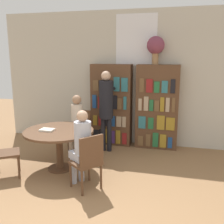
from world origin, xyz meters
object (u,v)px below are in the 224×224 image
at_px(chair_left_side, 80,129).
at_px(chair_near_camera, 2,150).
at_px(chair_far_side, 88,160).
at_px(bookshelf_right, 157,107).
at_px(bookshelf_left, 112,105).
at_px(seated_reader_right, 82,144).
at_px(reading_table, 59,137).
at_px(seated_reader_left, 77,122).
at_px(flower_vase, 156,46).
at_px(librarian_standing, 106,103).

bearing_deg(chair_left_side, chair_near_camera, 63.00).
relative_size(chair_near_camera, chair_far_side, 1.00).
distance_m(bookshelf_right, chair_near_camera, 3.22).
relative_size(bookshelf_left, seated_reader_right, 1.49).
bearing_deg(bookshelf_left, reading_table, -108.78).
distance_m(bookshelf_right, seated_reader_right, 2.31).
height_order(chair_far_side, seated_reader_left, seated_reader_left).
bearing_deg(reading_table, bookshelf_left, 71.22).
bearing_deg(flower_vase, librarian_standing, -151.67).
relative_size(bookshelf_right, seated_reader_left, 1.48).
distance_m(chair_far_side, seated_reader_right, 0.27).
bearing_deg(librarian_standing, chair_far_side, -83.63).
xyz_separation_m(chair_left_side, chair_far_side, (0.72, -1.54, 0.00)).
bearing_deg(librarian_standing, chair_near_camera, -129.43).
relative_size(chair_near_camera, seated_reader_left, 0.71).
distance_m(chair_far_side, librarian_standing, 1.79).
bearing_deg(librarian_standing, bookshelf_left, 91.75).
xyz_separation_m(bookshelf_right, chair_left_side, (-1.55, -0.66, -0.42)).
distance_m(bookshelf_right, librarian_standing, 1.14).
distance_m(chair_far_side, seated_reader_left, 1.55).
height_order(flower_vase, seated_reader_left, flower_vase).
bearing_deg(chair_left_side, reading_table, 90.00).
height_order(flower_vase, reading_table, flower_vase).
relative_size(flower_vase, seated_reader_right, 0.48).
height_order(bookshelf_left, chair_left_side, bookshelf_left).
bearing_deg(chair_far_side, seated_reader_right, 90.00).
bearing_deg(chair_left_side, flower_vase, -153.84).
distance_m(flower_vase, reading_table, 2.72).
distance_m(reading_table, seated_reader_right, 0.78).
bearing_deg(seated_reader_left, flower_vase, -148.27).
distance_m(bookshelf_left, seated_reader_left, 1.01).
height_order(reading_table, chair_far_side, chair_far_side).
xyz_separation_m(flower_vase, seated_reader_left, (-1.48, -0.85, -1.51)).
bearing_deg(chair_far_side, librarian_standing, 44.25).
bearing_deg(bookshelf_left, chair_left_side, -128.13).
bearing_deg(bookshelf_right, seated_reader_left, -151.54).
height_order(bookshelf_right, seated_reader_right, bookshelf_right).
relative_size(seated_reader_left, librarian_standing, 0.72).
xyz_separation_m(bookshelf_right, reading_table, (-1.58, -1.61, -0.30)).
relative_size(chair_far_side, seated_reader_right, 0.72).
bearing_deg(seated_reader_right, bookshelf_left, 39.58).
distance_m(bookshelf_right, reading_table, 2.27).
xyz_separation_m(flower_vase, seated_reader_right, (-0.89, -2.09, -1.52)).
xyz_separation_m(bookshelf_right, seated_reader_left, (-1.55, -0.84, -0.22)).
distance_m(flower_vase, chair_left_side, 2.36).
xyz_separation_m(seated_reader_left, seated_reader_right, (0.58, -1.24, -0.00)).
xyz_separation_m(bookshelf_left, seated_reader_right, (0.06, -2.08, -0.22)).
bearing_deg(seated_reader_right, chair_near_camera, 130.36).
bearing_deg(librarian_standing, seated_reader_right, -88.32).
distance_m(chair_near_camera, chair_left_side, 1.70).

